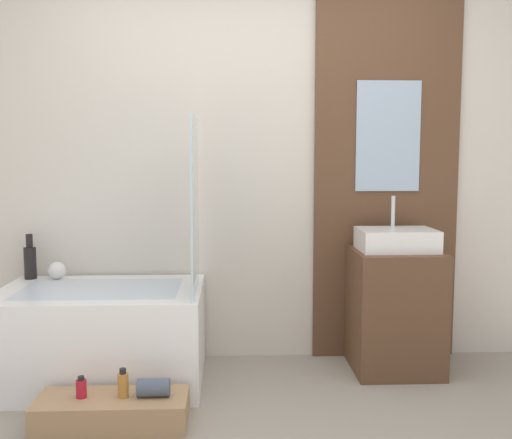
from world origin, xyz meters
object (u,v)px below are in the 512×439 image
vase_tall_dark (30,261)px  bottle_soap_secondary (123,384)px  bottle_soap_primary (81,388)px  wooden_step_bench (112,411)px  sink (397,240)px  bathtub (102,335)px  vase_round_light (57,270)px

vase_tall_dark → bottle_soap_secondary: size_ratio=1.96×
vase_tall_dark → bottle_soap_primary: vase_tall_dark is taller
vase_tall_dark → bottle_soap_primary: (0.52, -0.90, -0.48)m
wooden_step_bench → bottle_soap_secondary: bottle_soap_secondary is taller
sink → bottle_soap_secondary: bearing=-155.3°
bathtub → vase_round_light: vase_round_light is taller
sink → bottle_soap_secondary: size_ratio=3.19×
bathtub → bottle_soap_primary: bathtub is taller
sink → bottle_soap_primary: (-1.75, -0.71, -0.62)m
bottle_soap_primary → bathtub: bearing=92.1°
vase_round_light → bottle_soap_primary: bearing=-68.3°
vase_round_light → sink: bearing=-4.6°
wooden_step_bench → bottle_soap_secondary: size_ratio=5.15×
bottle_soap_primary → bottle_soap_secondary: 0.20m
bottle_soap_primary → bottle_soap_secondary: (0.20, 0.00, 0.02)m
bathtub → bottle_soap_primary: bearing=-87.9°
vase_tall_dark → bathtub: bearing=-31.8°
bathtub → vase_round_light: (-0.33, 0.29, 0.33)m
bathtub → sink: 1.86m
wooden_step_bench → vase_round_light: size_ratio=6.82×
vase_round_light → bottle_soap_secondary: bearing=-57.8°
sink → vase_round_light: size_ratio=4.23×
bathtub → vase_tall_dark: 0.71m
vase_round_light → bottle_soap_primary: 1.04m
bathtub → bottle_soap_secondary: bearing=-69.0°
wooden_step_bench → sink: size_ratio=1.61×
vase_tall_dark → wooden_step_bench: bearing=-53.3°
sink → bottle_soap_primary: sink is taller
sink → bottle_soap_primary: size_ratio=4.25×
bathtub → bottle_soap_secondary: (0.23, -0.59, -0.07)m
sink → vase_round_light: (-2.10, 0.17, -0.21)m
vase_round_light → bottle_soap_primary: (0.35, -0.88, -0.42)m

